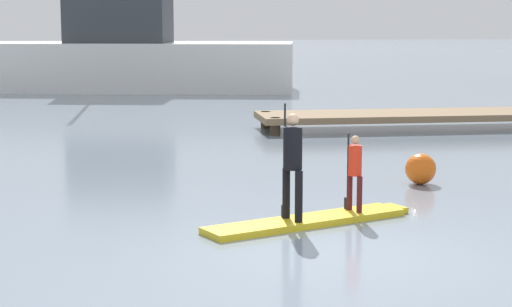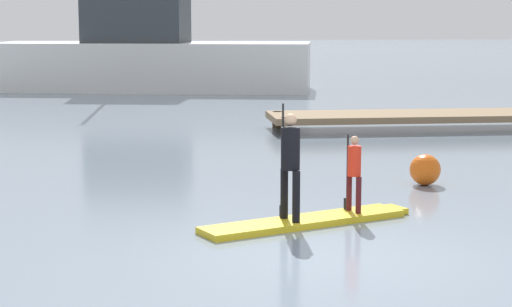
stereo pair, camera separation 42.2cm
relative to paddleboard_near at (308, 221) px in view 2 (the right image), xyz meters
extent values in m
plane|color=gray|center=(0.03, -1.68, -0.05)|extent=(240.00, 240.00, 0.00)
cube|color=gold|center=(-0.07, -0.03, 0.00)|extent=(3.31, 1.89, 0.10)
cube|color=gold|center=(1.51, 0.64, 0.00)|extent=(0.39, 0.50, 0.09)
cylinder|color=black|center=(-0.36, 0.03, 0.43)|extent=(0.12, 0.12, 0.76)
cylinder|color=black|center=(-0.23, -0.28, 0.43)|extent=(0.12, 0.12, 0.76)
cylinder|color=black|center=(-0.30, -0.13, 1.13)|extent=(0.37, 0.37, 0.63)
sphere|color=tan|center=(-0.30, -0.13, 1.55)|extent=(0.18, 0.18, 0.18)
cylinder|color=black|center=(-0.38, 0.07, 0.91)|extent=(0.03, 0.03, 1.73)
cube|color=black|center=(-0.38, 0.07, 0.14)|extent=(0.08, 0.14, 0.18)
cylinder|color=#4C1419|center=(0.72, 0.44, 0.33)|extent=(0.09, 0.09, 0.57)
cylinder|color=#4C1419|center=(0.82, 0.22, 0.33)|extent=(0.09, 0.09, 0.57)
cylinder|color=red|center=(0.77, 0.33, 0.85)|extent=(0.27, 0.27, 0.47)
sphere|color=tan|center=(0.77, 0.33, 1.17)|extent=(0.14, 0.14, 0.14)
cylinder|color=black|center=(0.70, 0.49, 0.65)|extent=(0.03, 0.03, 1.20)
cube|color=black|center=(0.70, 0.49, 0.14)|extent=(0.08, 0.14, 0.18)
cube|color=silver|center=(-2.16, 26.06, 0.98)|extent=(14.05, 6.76, 2.06)
cube|color=#33383D|center=(-2.81, 26.20, 3.36)|extent=(4.77, 4.07, 2.71)
cube|color=#846B4C|center=(7.60, 11.17, 0.33)|extent=(13.31, 2.20, 0.18)
cylinder|color=#473828|center=(1.25, 10.37, 0.18)|extent=(0.28, 0.28, 0.47)
cylinder|color=#473828|center=(1.25, 11.97, 0.18)|extent=(0.28, 0.28, 0.47)
sphere|color=orange|center=(2.73, 2.91, 0.24)|extent=(0.58, 0.58, 0.58)
camera|label=1|loc=(-2.76, -12.91, 3.02)|focal=62.69mm
camera|label=2|loc=(-2.35, -12.97, 3.02)|focal=62.69mm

